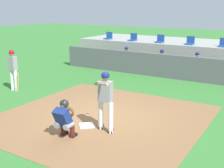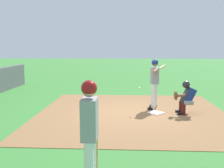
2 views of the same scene
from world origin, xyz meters
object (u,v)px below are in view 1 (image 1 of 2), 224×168
Objects in this scene: home_plate at (87,125)px; stadium_seat_4 at (223,44)px; dugout_player_1 at (161,61)px; stadium_seat_3 at (190,42)px; dugout_player_2 at (196,64)px; stadium_seat_1 at (133,39)px; dugout_player_0 at (125,57)px; stadium_seat_0 at (108,37)px; on_deck_batter at (13,68)px; stadium_seat_2 at (160,40)px; catcher_crouched at (65,117)px; batter_at_plate at (105,98)px.

home_plate is 10.46m from stadium_seat_4.
dugout_player_1 is 2.40m from stadium_seat_3.
dugout_player_2 is 5.21m from stadium_seat_1.
dugout_player_0 is 2.71× the size of stadium_seat_3.
stadium_seat_3 is (0.93, 2.03, 0.86)m from dugout_player_1.
dugout_player_0 is 2.71× the size of stadium_seat_1.
stadium_seat_0 and stadium_seat_3 have the same top height.
on_deck_batter is 9.19m from stadium_seat_2.
stadium_seat_1 is (-0.58, 2.03, 0.86)m from dugout_player_0.
on_deck_batter is at bearing -105.78° from dugout_player_0.
stadium_seat_2 is 1.00× the size of stadium_seat_3.
stadium_seat_1 is 1.86m from stadium_seat_2.
catcher_crouched is 9.17m from dugout_player_2.
stadium_seat_2 is (-1.86, 10.18, 1.51)m from home_plate.
home_plate is 0.34× the size of dugout_player_0.
dugout_player_1 is at bearing 0.00° from dugout_player_0.
stadium_seat_1 reaches higher than batter_at_plate.
stadium_seat_2 is 1.00× the size of stadium_seat_4.
stadium_seat_0 is 1.86m from stadium_seat_1.
batter_at_plate is at bearing -0.55° from home_plate.
stadium_seat_4 is at bearing 67.19° from dugout_player_2.
stadium_seat_2 is at bearing 180.00° from stadium_seat_3.
dugout_player_0 and dugout_player_2 have the same top height.
dugout_player_2 is (1.93, 0.00, 0.00)m from dugout_player_1.
home_plate is 5.33m from on_deck_batter.
stadium_seat_2 is 1.86m from stadium_seat_3.
stadium_seat_3 is at bearing 65.54° from dugout_player_1.
stadium_seat_4 is (0.86, 2.03, 0.86)m from dugout_player_2.
batter_at_plate is 3.76× the size of stadium_seat_2.
batter_at_plate is at bearing -96.53° from stadium_seat_4.
dugout_player_2 is at bearing 82.99° from home_plate.
catcher_crouched is 11.34m from stadium_seat_4.
catcher_crouched is 11.34m from stadium_seat_2.
stadium_seat_4 is (4.99, 2.03, 0.86)m from dugout_player_0.
batter_at_plate is at bearing -92.18° from dugout_player_2.
on_deck_batter is at bearing 164.64° from batter_at_plate.
dugout_player_2 is at bearing 83.63° from catcher_crouched.
stadium_seat_1 reaches higher than dugout_player_0.
stadium_seat_2 is (1.86, 0.00, 0.00)m from stadium_seat_1.
catcher_crouched is 1.47× the size of dugout_player_1.
stadium_seat_4 reaches higher than catcher_crouched.
on_deck_batter is 1.37× the size of dugout_player_0.
batter_at_plate is at bearing 53.69° from catcher_crouched.
on_deck_batter is 3.72× the size of stadium_seat_4.
stadium_seat_1 is (-3.70, 11.15, 0.93)m from catcher_crouched.
stadium_seat_3 is at bearing 0.00° from stadium_seat_0.
stadium_seat_3 reaches higher than dugout_player_1.
stadium_seat_2 reaches higher than catcher_crouched.
dugout_player_0 is 2.21m from dugout_player_1.
dugout_player_2 is at bearing -35.44° from stadium_seat_2.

